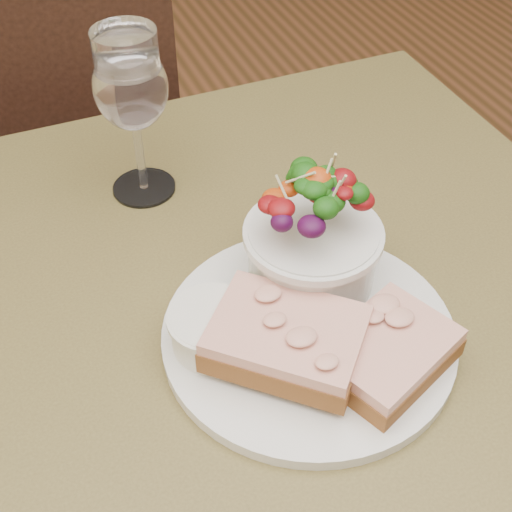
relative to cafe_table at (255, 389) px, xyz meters
name	(u,v)px	position (x,y,z in m)	size (l,w,h in m)	color
cafe_table	(255,389)	(0.00, 0.00, 0.00)	(0.80, 0.80, 0.75)	#4A4020
chair_far	(74,248)	(-0.10, 0.68, -0.36)	(0.48, 0.48, 0.90)	black
dinner_plate	(308,335)	(0.04, -0.03, 0.11)	(0.26, 0.26, 0.01)	silver
sandwich_front	(387,352)	(0.08, -0.09, 0.13)	(0.13, 0.12, 0.03)	#482913
sandwich_back	(287,338)	(0.01, -0.05, 0.14)	(0.16, 0.15, 0.03)	#482913
ramekin	(213,328)	(-0.05, -0.02, 0.13)	(0.07, 0.07, 0.04)	silver
salad_bowl	(314,231)	(0.07, 0.02, 0.17)	(0.12, 0.12, 0.13)	silver
garnish	(227,294)	(-0.02, 0.03, 0.12)	(0.05, 0.04, 0.02)	#0B3309
wine_glass	(131,92)	(-0.04, 0.23, 0.22)	(0.08, 0.08, 0.18)	white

